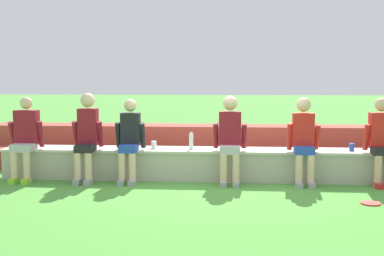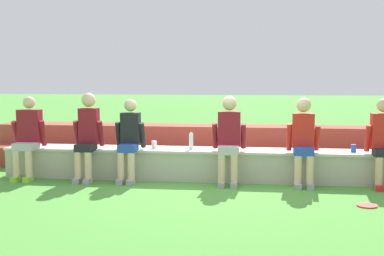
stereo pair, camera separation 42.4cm
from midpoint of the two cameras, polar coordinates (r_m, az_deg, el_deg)
ground_plane at (r=7.99m, az=1.26°, el=-6.28°), size 80.00×80.00×0.00m
stone_seating_wall at (r=8.23m, az=1.37°, el=-4.03°), size 7.07×0.64×0.50m
brick_bleachers at (r=9.58m, az=1.77°, el=-2.38°), size 8.95×1.41×0.74m
person_far_left at (r=8.58m, az=-19.87°, el=-0.90°), size 0.55×0.55×1.36m
person_left_of_center at (r=8.23m, az=-13.38°, el=-0.73°), size 0.49×0.60×1.42m
person_center at (r=8.05m, az=-8.65°, el=-1.22°), size 0.48×0.57×1.32m
person_right_of_center at (r=7.86m, az=2.81°, el=-1.00°), size 0.53×0.59×1.38m
person_far_right at (r=7.91m, az=11.14°, el=-1.14°), size 0.50×0.53×1.36m
person_rightmost_edge at (r=8.15m, az=19.47°, el=-1.19°), size 0.52×0.51×1.36m
water_bottle_near_right at (r=8.17m, az=-1.58°, el=-1.52°), size 0.07×0.07×0.28m
plastic_cup_right_end at (r=9.00m, az=-20.74°, el=-1.68°), size 0.08×0.08×0.12m
plastic_cup_left_end at (r=8.27m, az=-5.84°, el=-1.93°), size 0.09×0.09×0.13m
plastic_cup_middle at (r=8.32m, az=16.38°, el=-2.11°), size 0.08×0.08×0.12m
frisbee at (r=7.02m, az=18.07°, el=-8.18°), size 0.26×0.26×0.02m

